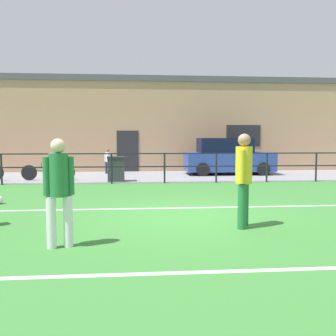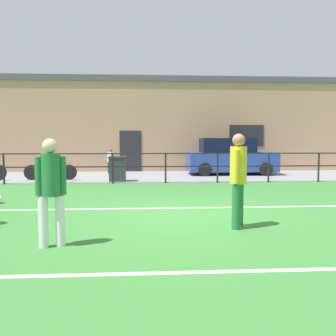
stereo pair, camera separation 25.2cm
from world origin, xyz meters
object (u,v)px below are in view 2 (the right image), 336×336
parked_car_red (230,157)px  bicycle_parked_2 (50,172)px  player_striker (51,186)px  trash_bin_0 (118,169)px  spectator_child (111,159)px  player_winger (238,175)px

parked_car_red → bicycle_parked_2: size_ratio=1.93×
player_striker → bicycle_parked_2: player_striker is taller
parked_car_red → trash_bin_0: bearing=-153.4°
parked_car_red → spectator_child: bearing=172.3°
player_striker → parked_car_red: size_ratio=0.41×
parked_car_red → trash_bin_0: parked_car_red is taller
spectator_child → player_winger: bearing=99.2°
player_winger → bicycle_parked_2: 10.07m
spectator_child → parked_car_red: parked_car_red is taller
player_striker → spectator_child: size_ratio=1.41×
player_winger → spectator_child: bearing=-135.3°
spectator_child → parked_car_red: bearing=164.5°
player_winger → parked_car_red: (2.28, 10.28, -0.19)m
player_winger → spectator_child: (-3.37, 11.05, -0.31)m
parked_car_red → bicycle_parked_2: (-7.83, -1.91, -0.48)m
player_striker → spectator_child: player_striker is taller
bicycle_parked_2 → trash_bin_0: bearing=-12.8°
parked_car_red → bicycle_parked_2: 8.08m
player_striker → trash_bin_0: bearing=71.6°
spectator_child → trash_bin_0: (0.56, -3.30, -0.19)m
player_striker → parked_car_red: (5.48, 11.30, -0.14)m
player_winger → trash_bin_0: 8.25m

